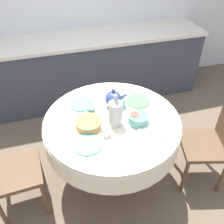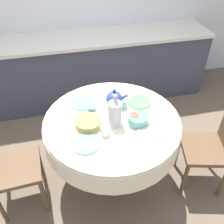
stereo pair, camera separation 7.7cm
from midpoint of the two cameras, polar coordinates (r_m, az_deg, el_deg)
ground_plane at (r=2.63m, az=0.87°, el=-14.65°), size 12.00×12.00×0.00m
kitchen_counter at (r=3.43m, az=-5.04°, el=9.82°), size 3.24×0.64×0.90m
dining_table at (r=2.15m, az=1.03°, el=-4.39°), size 1.14×1.14×0.78m
chair_left at (r=2.41m, az=23.52°, el=-6.40°), size 0.49×0.49×0.96m
chair_right at (r=2.22m, az=-22.70°, el=-10.95°), size 0.42×0.42×0.96m
plate_near_left at (r=1.85m, az=-4.83°, el=-7.28°), size 0.21×0.21×0.01m
cup_near_left at (r=1.90m, az=-0.50°, el=-4.26°), size 0.07×0.07×0.08m
plate_near_right at (r=1.96m, az=9.98°, el=-4.68°), size 0.21×0.21×0.01m
cup_near_right at (r=2.02m, az=6.21°, el=-1.50°), size 0.07×0.07×0.08m
plate_far_left at (r=2.23m, az=-5.80°, el=2.05°), size 0.21×0.21×0.01m
cup_far_left at (r=2.09m, az=-3.58°, el=0.36°), size 0.07×0.07×0.08m
plate_far_right at (r=2.25m, az=7.26°, el=2.35°), size 0.21×0.21×0.01m
cup_far_right at (r=2.16m, az=3.41°, el=1.84°), size 0.07×0.07×0.08m
coffee_carafe at (r=1.93m, az=1.83°, el=0.03°), size 0.11×0.11×0.29m
teapot at (r=2.14m, az=1.57°, el=3.00°), size 0.20×0.14×0.19m
bread_basket at (r=1.99m, az=-4.34°, el=-2.51°), size 0.21×0.21×0.06m
fruit_bowl at (r=2.01m, az=7.08°, el=-1.78°), size 0.16×0.16×0.08m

